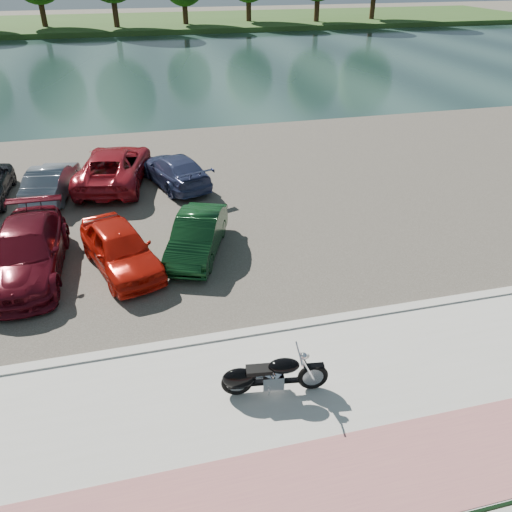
% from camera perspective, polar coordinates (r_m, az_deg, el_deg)
% --- Properties ---
extents(ground, '(200.00, 200.00, 0.00)m').
position_cam_1_polar(ground, '(11.46, 3.18, -15.06)').
color(ground, '#595447').
rests_on(ground, ground).
extents(promenade, '(60.00, 6.00, 0.10)m').
position_cam_1_polar(promenade, '(10.78, 4.79, -18.56)').
color(promenade, '#B9B8AE').
rests_on(promenade, ground).
extents(pink_path, '(60.00, 2.00, 0.01)m').
position_cam_1_polar(pink_path, '(9.90, 7.76, -24.69)').
color(pink_path, '#A15B63').
rests_on(pink_path, promenade).
extents(kerb, '(60.00, 0.30, 0.14)m').
position_cam_1_polar(kerb, '(12.82, 0.60, -8.61)').
color(kerb, '#B9B8AE').
rests_on(kerb, ground).
extents(parking_lot, '(60.00, 18.00, 0.04)m').
position_cam_1_polar(parking_lot, '(20.45, -5.74, 7.10)').
color(parking_lot, '#3E3B32').
rests_on(parking_lot, ground).
extents(river, '(120.00, 40.00, 0.00)m').
position_cam_1_polar(river, '(48.34, -11.46, 20.57)').
color(river, '#1B312F').
rests_on(river, ground).
extents(far_bank, '(120.00, 24.00, 0.60)m').
position_cam_1_polar(far_bank, '(80.00, -13.25, 24.52)').
color(far_bank, '#2B4E1C').
rests_on(far_bank, ground).
extents(motorcycle, '(2.32, 0.77, 1.05)m').
position_cam_1_polar(motorcycle, '(10.95, 1.04, -13.56)').
color(motorcycle, black).
rests_on(motorcycle, promenade).
extents(car_3, '(2.12, 5.09, 1.47)m').
position_cam_1_polar(car_3, '(16.19, -24.77, 0.42)').
color(car_3, '#4E0B15').
rests_on(car_3, parking_lot).
extents(car_4, '(2.81, 4.35, 1.38)m').
position_cam_1_polar(car_4, '(15.54, -15.27, 0.88)').
color(car_4, red).
rests_on(car_4, parking_lot).
extents(car_5, '(2.58, 4.05, 1.26)m').
position_cam_1_polar(car_5, '(15.92, -6.73, 2.34)').
color(car_5, black).
rests_on(car_5, parking_lot).
extents(car_9, '(1.97, 4.06, 1.28)m').
position_cam_1_polar(car_9, '(21.41, -22.33, 7.93)').
color(car_9, slate).
rests_on(car_9, parking_lot).
extents(car_10, '(3.48, 5.77, 1.50)m').
position_cam_1_polar(car_10, '(21.86, -15.93, 9.83)').
color(car_10, maroon).
rests_on(car_10, parking_lot).
extents(car_11, '(3.06, 4.68, 1.26)m').
position_cam_1_polar(car_11, '(21.23, -9.29, 9.66)').
color(car_11, navy).
rests_on(car_11, parking_lot).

